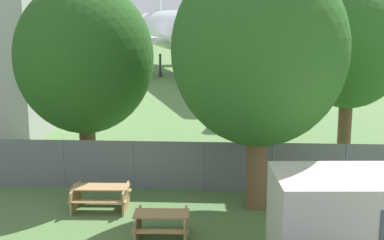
# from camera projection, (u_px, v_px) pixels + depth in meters

# --- Properties ---
(perimeter_fence) EXTENTS (56.07, 0.07, 1.80)m
(perimeter_fence) POSITION_uv_depth(u_px,v_px,m) (202.00, 166.00, 19.22)
(perimeter_fence) COLOR slate
(perimeter_fence) RESTS_ON ground
(airplane) EXTENTS (35.48, 44.01, 13.41)m
(airplane) POSITION_uv_depth(u_px,v_px,m) (188.00, 33.00, 53.64)
(airplane) COLOR white
(airplane) RESTS_ON ground
(portable_cabin) EXTENTS (4.17, 2.78, 2.39)m
(portable_cabin) POSITION_uv_depth(u_px,v_px,m) (354.00, 221.00, 13.35)
(portable_cabin) COLOR beige
(portable_cabin) RESTS_ON ground
(picnic_bench_near_cabin) EXTENTS (1.61, 1.45, 0.76)m
(picnic_bench_near_cabin) POSITION_uv_depth(u_px,v_px,m) (162.00, 223.00, 15.12)
(picnic_bench_near_cabin) COLOR tan
(picnic_bench_near_cabin) RESTS_ON ground
(picnic_bench_open_grass) EXTENTS (1.90, 1.47, 0.76)m
(picnic_bench_open_grass) POSITION_uv_depth(u_px,v_px,m) (101.00, 195.00, 17.45)
(picnic_bench_open_grass) COLOR tan
(picnic_bench_open_grass) RESTS_ON ground
(tree_near_hangar) EXTENTS (5.32, 5.32, 7.57)m
(tree_near_hangar) POSITION_uv_depth(u_px,v_px,m) (84.00, 58.00, 20.49)
(tree_near_hangar) COLOR brown
(tree_near_hangar) RESTS_ON ground
(tree_left_of_cabin) EXTENTS (5.53, 5.53, 8.23)m
(tree_left_of_cabin) POSITION_uv_depth(u_px,v_px,m) (259.00, 50.00, 16.65)
(tree_left_of_cabin) COLOR brown
(tree_left_of_cabin) RESTS_ON ground
(tree_behind_benches) EXTENTS (4.57, 4.57, 7.56)m
(tree_behind_benches) POSITION_uv_depth(u_px,v_px,m) (349.00, 46.00, 21.31)
(tree_behind_benches) COLOR brown
(tree_behind_benches) RESTS_ON ground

